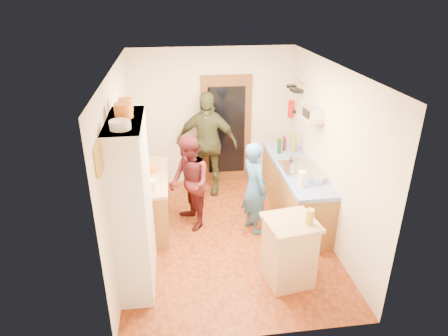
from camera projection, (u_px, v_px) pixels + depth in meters
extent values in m
cube|color=brown|center=(228.00, 236.00, 6.26)|extent=(3.00, 4.00, 0.02)
cube|color=silver|center=(228.00, 67.00, 5.17)|extent=(3.00, 4.00, 0.02)
cube|color=silver|center=(213.00, 118.00, 7.52)|extent=(3.00, 0.02, 2.60)
cube|color=silver|center=(257.00, 240.00, 3.90)|extent=(3.00, 0.02, 2.60)
cube|color=silver|center=(120.00, 165.00, 5.53)|extent=(0.02, 4.00, 2.60)
cube|color=silver|center=(329.00, 154.00, 5.89)|extent=(0.02, 4.00, 2.60)
cube|color=brown|center=(226.00, 130.00, 7.62)|extent=(0.95, 0.06, 2.10)
cube|color=black|center=(227.00, 131.00, 7.59)|extent=(0.70, 0.02, 1.70)
cube|color=silver|center=(133.00, 205.00, 4.92)|extent=(0.40, 1.20, 2.20)
cube|color=silver|center=(124.00, 121.00, 4.47)|extent=(0.40, 1.14, 0.04)
cylinder|color=white|center=(120.00, 125.00, 4.15)|extent=(0.22, 0.22, 0.09)
cylinder|color=orange|center=(123.00, 110.00, 4.50)|extent=(0.21, 0.21, 0.16)
cylinder|color=orange|center=(126.00, 105.00, 4.75)|extent=(0.17, 0.17, 0.15)
cube|color=olive|center=(149.00, 203.00, 6.34)|extent=(0.60, 1.40, 0.85)
cube|color=tan|center=(147.00, 177.00, 6.15)|extent=(0.64, 1.44, 0.05)
cube|color=white|center=(148.00, 185.00, 5.68)|extent=(0.24, 0.18, 0.16)
cylinder|color=white|center=(143.00, 172.00, 6.02)|extent=(0.19, 0.19, 0.20)
cylinder|color=orange|center=(152.00, 169.00, 6.26)|extent=(0.20, 0.20, 0.08)
cube|color=tan|center=(149.00, 160.00, 6.67)|extent=(0.33, 0.26, 0.02)
cube|color=olive|center=(294.00, 192.00, 6.67)|extent=(0.60, 2.20, 0.84)
cube|color=#062BAC|center=(296.00, 168.00, 6.49)|extent=(0.62, 2.22, 0.06)
cube|color=silver|center=(299.00, 168.00, 6.36)|extent=(0.55, 0.58, 0.04)
cylinder|color=silver|center=(295.00, 162.00, 6.36)|extent=(0.21, 0.21, 0.14)
cylinder|color=#143F14|center=(279.00, 146.00, 6.91)|extent=(0.09, 0.09, 0.27)
cylinder|color=#591419|center=(284.00, 144.00, 7.04)|extent=(0.08, 0.08, 0.25)
cylinder|color=olive|center=(294.00, 143.00, 6.93)|extent=(0.10, 0.10, 0.35)
cylinder|color=white|center=(302.00, 179.00, 5.76)|extent=(0.14, 0.14, 0.24)
cylinder|color=silver|center=(315.00, 179.00, 5.93)|extent=(0.27, 0.27, 0.10)
cube|color=tan|center=(289.00, 253.00, 5.14)|extent=(0.63, 0.63, 0.86)
cube|color=tan|center=(291.00, 223.00, 4.95)|extent=(0.71, 0.71, 0.05)
cube|color=white|center=(286.00, 221.00, 4.98)|extent=(0.39, 0.33, 0.02)
cylinder|color=#AD9E2D|center=(310.00, 217.00, 4.84)|extent=(0.12, 0.12, 0.20)
cylinder|color=silver|center=(299.00, 81.00, 6.95)|extent=(0.02, 0.65, 0.02)
cylinder|color=black|center=(298.00, 91.00, 6.84)|extent=(0.18, 0.18, 0.05)
cylinder|color=black|center=(294.00, 89.00, 7.03)|extent=(0.16, 0.16, 0.05)
cylinder|color=black|center=(291.00, 86.00, 7.21)|extent=(0.17, 0.17, 0.05)
cube|color=tan|center=(312.00, 119.00, 6.12)|extent=(0.26, 0.42, 0.03)
cube|color=silver|center=(313.00, 114.00, 6.08)|extent=(0.24, 0.31, 0.15)
cube|color=black|center=(294.00, 112.00, 7.36)|extent=(0.06, 0.10, 0.04)
cylinder|color=red|center=(291.00, 109.00, 7.33)|extent=(0.11, 0.11, 0.32)
cube|color=gold|center=(99.00, 159.00, 3.83)|extent=(0.03, 0.25, 0.30)
imported|color=#31639E|center=(257.00, 188.00, 6.11)|extent=(0.52, 0.63, 1.49)
imported|color=#4B161C|center=(190.00, 182.00, 6.25)|extent=(0.79, 0.89, 1.53)
imported|color=#383B23|center=(207.00, 144.00, 7.23)|extent=(1.20, 0.74, 1.91)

